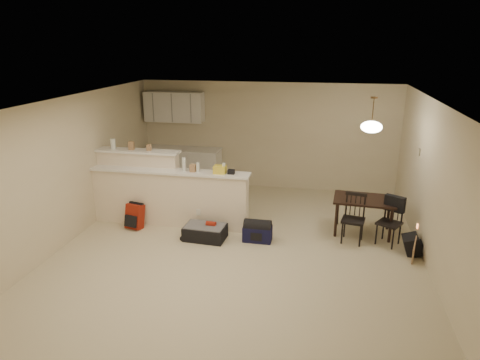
% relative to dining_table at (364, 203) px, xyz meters
% --- Properties ---
extents(room, '(7.00, 7.02, 2.50)m').
position_rel_dining_table_xyz_m(room, '(-2.09, -1.21, 0.66)').
color(room, beige).
rests_on(room, ground).
extents(breakfast_bar, '(3.08, 0.58, 1.39)m').
position_rel_dining_table_xyz_m(breakfast_bar, '(-3.85, -0.23, 0.02)').
color(breakfast_bar, beige).
rests_on(breakfast_bar, ground).
extents(upper_cabinets, '(1.40, 0.34, 0.70)m').
position_rel_dining_table_xyz_m(upper_cabinets, '(-4.29, 2.11, 1.31)').
color(upper_cabinets, white).
rests_on(upper_cabinets, room).
extents(kitchen_counter, '(1.80, 0.60, 0.90)m').
position_rel_dining_table_xyz_m(kitchen_counter, '(-4.09, 1.98, -0.14)').
color(kitchen_counter, white).
rests_on(kitchen_counter, ground).
extents(thermostat, '(0.02, 0.12, 0.12)m').
position_rel_dining_table_xyz_m(thermostat, '(0.89, 0.34, 0.91)').
color(thermostat, beige).
rests_on(thermostat, room).
extents(jar, '(0.10, 0.10, 0.20)m').
position_rel_dining_table_xyz_m(jar, '(-4.78, -0.09, 0.90)').
color(jar, silver).
rests_on(jar, breakfast_bar).
extents(cereal_box, '(0.10, 0.07, 0.16)m').
position_rel_dining_table_xyz_m(cereal_box, '(-4.40, -0.09, 0.88)').
color(cereal_box, '#9F7752').
rests_on(cereal_box, breakfast_bar).
extents(small_box, '(0.08, 0.06, 0.12)m').
position_rel_dining_table_xyz_m(small_box, '(-4.04, -0.09, 0.86)').
color(small_box, '#9F7752').
rests_on(small_box, breakfast_bar).
extents(bottle_a, '(0.07, 0.07, 0.26)m').
position_rel_dining_table_xyz_m(bottle_a, '(-3.28, -0.31, 0.63)').
color(bottle_a, silver).
rests_on(bottle_a, breakfast_bar).
extents(bottle_b, '(0.06, 0.06, 0.18)m').
position_rel_dining_table_xyz_m(bottle_b, '(-3.02, -0.31, 0.59)').
color(bottle_b, silver).
rests_on(bottle_b, breakfast_bar).
extents(bag_lump, '(0.22, 0.18, 0.14)m').
position_rel_dining_table_xyz_m(bag_lump, '(-2.61, -0.31, 0.57)').
color(bag_lump, '#9F7752').
rests_on(bag_lump, breakfast_bar).
extents(pouch, '(0.12, 0.10, 0.08)m').
position_rel_dining_table_xyz_m(pouch, '(-2.40, -0.31, 0.54)').
color(pouch, '#9F7752').
rests_on(pouch, breakfast_bar).
extents(extra_item_x, '(0.06, 0.06, 0.20)m').
position_rel_dining_table_xyz_m(extra_item_x, '(-2.53, -0.31, 0.60)').
color(extra_item_x, silver).
rests_on(extra_item_x, breakfast_bar).
extents(extra_item_y, '(0.10, 0.10, 0.14)m').
position_rel_dining_table_xyz_m(extra_item_y, '(-3.12, -0.31, 0.57)').
color(extra_item_y, '#9F7752').
rests_on(extra_item_y, breakfast_bar).
extents(dining_table, '(1.12, 0.79, 0.67)m').
position_rel_dining_table_xyz_m(dining_table, '(0.00, 0.00, 0.00)').
color(dining_table, black).
rests_on(dining_table, ground).
extents(pendant_lamp, '(0.36, 0.36, 0.62)m').
position_rel_dining_table_xyz_m(pendant_lamp, '(-0.00, 0.00, 1.40)').
color(pendant_lamp, brown).
rests_on(pendant_lamp, room).
extents(dining_chair_near, '(0.44, 0.43, 0.87)m').
position_rel_dining_table_xyz_m(dining_chair_near, '(-0.20, -0.43, -0.16)').
color(dining_chair_near, black).
rests_on(dining_chair_near, ground).
extents(dining_chair_far, '(0.49, 0.49, 0.83)m').
position_rel_dining_table_xyz_m(dining_chair_far, '(0.40, -0.40, -0.17)').
color(dining_chair_far, black).
rests_on(dining_chair_far, ground).
extents(suitcase, '(0.75, 0.52, 0.24)m').
position_rel_dining_table_xyz_m(suitcase, '(-2.77, -0.81, -0.47)').
color(suitcase, black).
rests_on(suitcase, ground).
extents(red_backpack, '(0.35, 0.26, 0.46)m').
position_rel_dining_table_xyz_m(red_backpack, '(-4.20, -0.60, -0.36)').
color(red_backpack, maroon).
rests_on(red_backpack, ground).
extents(navy_duffel, '(0.50, 0.28, 0.27)m').
position_rel_dining_table_xyz_m(navy_duffel, '(-1.84, -0.71, -0.45)').
color(navy_duffel, '#111136').
rests_on(navy_duffel, ground).
extents(black_daypack, '(0.26, 0.36, 0.31)m').
position_rel_dining_table_xyz_m(black_daypack, '(0.76, -0.67, -0.44)').
color(black_daypack, black).
rests_on(black_daypack, ground).
extents(cardboard_sheet, '(0.13, 0.41, 0.32)m').
position_rel_dining_table_xyz_m(cardboard_sheet, '(0.75, -0.91, -0.43)').
color(cardboard_sheet, '#9F7752').
rests_on(cardboard_sheet, ground).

